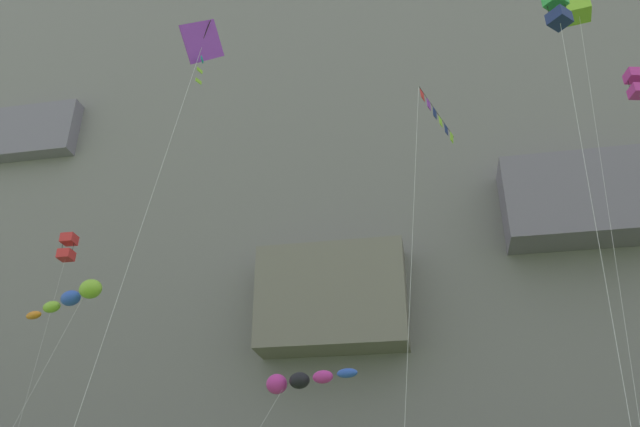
# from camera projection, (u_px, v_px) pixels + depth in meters

# --- Properties ---
(cliff_face) EXTENTS (180.00, 32.06, 80.31)m
(cliff_face) POSITION_uv_depth(u_px,v_px,m) (353.00, 170.00, 72.95)
(cliff_face) COLOR slate
(cliff_face) RESTS_ON ground
(kite_windsock_mid_left) EXTENTS (5.63, 6.31, 8.24)m
(kite_windsock_mid_left) POSITION_uv_depth(u_px,v_px,m) (297.00, 381.00, 25.06)
(kite_windsock_mid_left) COLOR #CC3399
(kite_windsock_mid_left) RESTS_ON ground
(kite_box_low_left) EXTENTS (1.75, 2.85, 18.40)m
(kite_box_low_left) POSITION_uv_depth(u_px,v_px,m) (557.00, 12.00, 20.72)
(kite_box_low_left) COLOR green
(kite_box_low_left) RESTS_ON ground
(kite_windsock_low_center) EXTENTS (6.32, 7.35, 14.43)m
(kite_windsock_low_center) POSITION_uv_depth(u_px,v_px,m) (72.00, 297.00, 33.76)
(kite_windsock_low_center) COLOR #8CCC33
(kite_windsock_low_center) RESTS_ON ground
(kite_box_upper_right) EXTENTS (3.52, 4.72, 27.12)m
(kite_box_upper_right) POSITION_uv_depth(u_px,v_px,m) (575.00, 1.00, 31.28)
(kite_box_upper_right) COLOR teal
(kite_box_upper_right) RESTS_ON ground
(kite_box_upper_mid) EXTENTS (2.99, 2.55, 28.53)m
(kite_box_upper_mid) POSITION_uv_depth(u_px,v_px,m) (636.00, 84.00, 39.48)
(kite_box_upper_mid) COLOR #CC3399
(kite_box_upper_mid) RESTS_ON ground
(kite_banner_high_right) EXTENTS (2.72, 3.53, 15.27)m
(kite_banner_high_right) POSITION_uv_depth(u_px,v_px,m) (433.00, 157.00, 20.49)
(kite_banner_high_right) COLOR black
(kite_banner_high_right) RESTS_ON ground
(kite_box_near_cliff) EXTENTS (1.54, 4.24, 22.02)m
(kite_box_near_cliff) POSITION_uv_depth(u_px,v_px,m) (67.00, 248.00, 45.78)
(kite_box_near_cliff) COLOR red
(kite_box_near_cliff) RESTS_ON ground
(kite_diamond_mid_right) EXTENTS (0.98, 6.15, 20.14)m
(kite_diamond_mid_right) POSITION_uv_depth(u_px,v_px,m) (201.00, 47.00, 23.54)
(kite_diamond_mid_right) COLOR purple
(kite_diamond_mid_right) RESTS_ON ground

